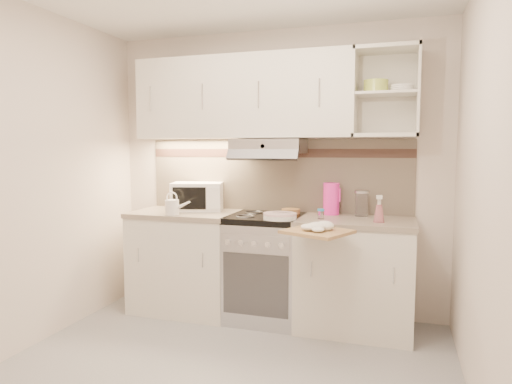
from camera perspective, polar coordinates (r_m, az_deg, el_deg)
ground at (r=3.14m, az=-4.92°, el=-22.31°), size 3.00×3.00×0.00m
room_shell at (r=3.12m, az=-2.53°, el=8.51°), size 3.04×2.84×2.52m
base_cabinet_left at (r=4.22m, az=-8.74°, el=-8.76°), size 0.90×0.60×0.86m
worktop_left at (r=4.13m, az=-8.83°, el=-2.69°), size 0.92×0.62×0.04m
base_cabinet_right at (r=3.82m, az=12.26°, el=-10.33°), size 0.90×0.60×0.86m
worktop_right at (r=3.72m, az=12.40°, el=-3.64°), size 0.92×0.62×0.04m
electric_range at (r=3.95m, az=1.21°, el=-9.37°), size 0.60×0.60×0.90m
microwave at (r=4.19m, az=-7.32°, el=-0.54°), size 0.52×0.44×0.25m
watering_can at (r=3.93m, az=-10.36°, el=-1.80°), size 0.23×0.12×0.20m
plate_stack at (r=3.64m, az=3.00°, el=-3.02°), size 0.27×0.27×0.06m
bread_loaf at (r=3.96m, az=4.38°, el=-2.40°), size 0.16×0.16×0.04m
pink_pitcher at (r=3.92m, az=9.41°, el=-0.82°), size 0.15×0.14×0.27m
glass_jar at (r=3.88m, az=13.05°, el=-1.40°), size 0.11×0.11×0.21m
spice_jar at (r=3.68m, az=8.11°, el=-2.71°), size 0.06×0.06×0.08m
spray_bottle at (r=3.59m, az=15.13°, el=-2.32°), size 0.08×0.08×0.22m
cutting_board at (r=3.28m, az=7.67°, el=-4.95°), size 0.53×0.51×0.02m
dish_towel at (r=3.23m, az=7.89°, el=-4.29°), size 0.31×0.30×0.07m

